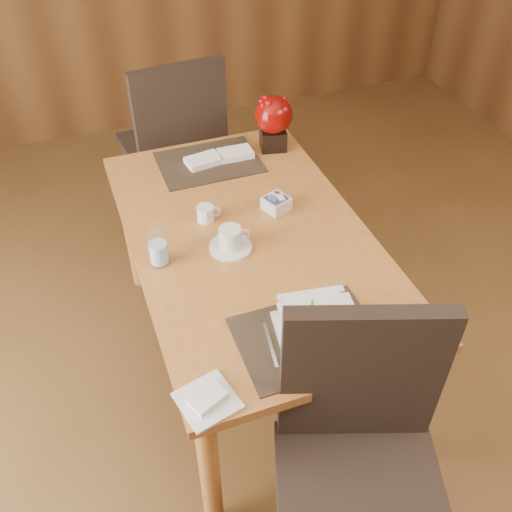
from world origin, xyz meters
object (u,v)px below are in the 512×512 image
object	(u,v)px
soup_setting	(319,328)
water_glass	(157,245)
dining_table	(250,254)
creamer_jug	(206,214)
berry_decor	(273,120)
coffee_cup	(230,240)
bread_plate	(208,401)
far_chair	(176,140)
near_chair	(360,452)
sugar_caddy	(276,204)

from	to	relation	value
soup_setting	water_glass	bearing A→B (deg)	135.11
dining_table	creamer_jug	size ratio (longest dim) A/B	17.02
dining_table	berry_decor	distance (m)	0.70
coffee_cup	creamer_jug	world-z (taller)	coffee_cup
water_glass	berry_decor	distance (m)	0.92
coffee_cup	bread_plate	bearing A→B (deg)	-113.93
dining_table	coffee_cup	size ratio (longest dim) A/B	9.20
far_chair	berry_decor	bearing A→B (deg)	121.93
dining_table	soup_setting	distance (m)	0.58
water_glass	near_chair	bearing A→B (deg)	-65.61
coffee_cup	far_chair	world-z (taller)	far_chair
sugar_caddy	bread_plate	bearing A→B (deg)	-123.78
coffee_cup	far_chair	bearing A→B (deg)	87.37
coffee_cup	water_glass	world-z (taller)	water_glass
coffee_cup	sugar_caddy	world-z (taller)	coffee_cup
berry_decor	bread_plate	world-z (taller)	berry_decor
soup_setting	water_glass	size ratio (longest dim) A/B	1.72
sugar_caddy	near_chair	size ratio (longest dim) A/B	0.09
bread_plate	dining_table	bearing A→B (deg)	61.09
berry_decor	far_chair	size ratio (longest dim) A/B	0.24
water_glass	soup_setting	bearing A→B (deg)	-53.42
creamer_jug	near_chair	distance (m)	1.07
soup_setting	near_chair	xyz separation A→B (m)	(-0.00, -0.33, -0.20)
coffee_cup	sugar_caddy	bearing A→B (deg)	33.63
sugar_caddy	far_chair	size ratio (longest dim) A/B	0.09
sugar_caddy	soup_setting	bearing A→B (deg)	-100.59
berry_decor	near_chair	distance (m)	1.53
soup_setting	near_chair	bearing A→B (deg)	-81.95
dining_table	bread_plate	world-z (taller)	bread_plate
bread_plate	soup_setting	bearing A→B (deg)	14.79
far_chair	near_chair	bearing A→B (deg)	86.55
coffee_cup	soup_setting	bearing A→B (deg)	-76.48
berry_decor	bread_plate	bearing A→B (deg)	-119.09
bread_plate	sugar_caddy	bearing A→B (deg)	56.22
coffee_cup	bread_plate	size ratio (longest dim) A/B	1.03
soup_setting	near_chair	size ratio (longest dim) A/B	0.27
soup_setting	berry_decor	size ratio (longest dim) A/B	1.15
creamer_jug	far_chair	world-z (taller)	far_chair
water_glass	bread_plate	bearing A→B (deg)	-90.63
creamer_jug	near_chair	world-z (taller)	near_chair
creamer_jug	far_chair	distance (m)	0.92
soup_setting	creamer_jug	world-z (taller)	soup_setting
dining_table	sugar_caddy	bearing A→B (deg)	36.97
coffee_cup	near_chair	xyz separation A→B (m)	(0.12, -0.85, -0.19)
creamer_jug	near_chair	bearing A→B (deg)	-73.04
coffee_cup	far_chair	xyz separation A→B (m)	(0.05, 1.10, -0.19)
soup_setting	bread_plate	distance (m)	0.42
creamer_jug	berry_decor	bearing A→B (deg)	51.26
dining_table	water_glass	bearing A→B (deg)	-174.45
soup_setting	coffee_cup	xyz separation A→B (m)	(-0.12, 0.52, -0.01)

